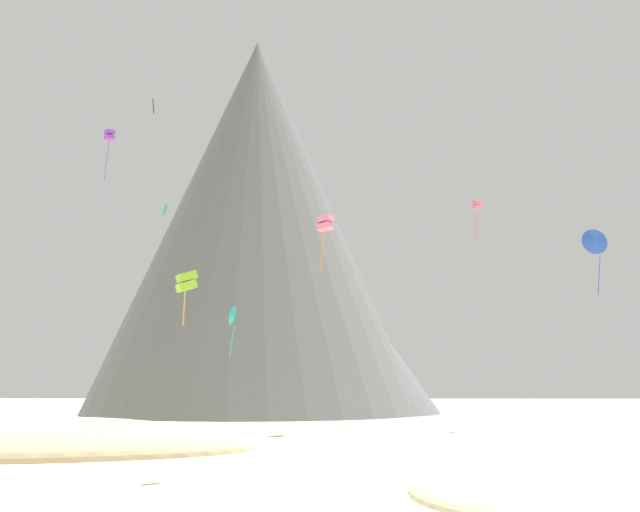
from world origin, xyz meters
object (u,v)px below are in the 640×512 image
at_px(kite_lime_low, 187,282).
at_px(kite_rainbow_mid, 477,206).
at_px(kite_green_mid, 165,210).
at_px(kite_black_high, 153,107).
at_px(kite_violet_high, 109,136).
at_px(kite_blue_mid, 595,242).
at_px(kite_teal_low, 233,317).
at_px(rock_massif, 266,261).
at_px(kite_pink_mid, 325,223).

height_order(kite_lime_low, kite_rainbow_mid, kite_rainbow_mid).
height_order(kite_green_mid, kite_rainbow_mid, kite_rainbow_mid).
xyz_separation_m(kite_black_high, kite_lime_low, (9.18, -23.68, -21.72)).
bearing_deg(kite_violet_high, kite_black_high, 86.49).
bearing_deg(kite_lime_low, kite_violet_high, 5.48).
bearing_deg(kite_lime_low, kite_blue_mid, -84.52).
distance_m(kite_teal_low, kite_rainbow_mid, 27.88).
bearing_deg(kite_violet_high, kite_teal_low, 22.17).
relative_size(kite_teal_low, kite_black_high, 2.84).
relative_size(kite_green_mid, kite_lime_low, 0.28).
distance_m(rock_massif, kite_rainbow_mid, 43.28).
bearing_deg(kite_black_high, kite_rainbow_mid, -54.22).
bearing_deg(kite_pink_mid, kite_blue_mid, -59.87).
bearing_deg(kite_black_high, kite_lime_low, -122.70).
height_order(rock_massif, kite_green_mid, rock_massif).
relative_size(kite_blue_mid, kite_black_high, 4.20).
bearing_deg(kite_teal_low, kite_rainbow_mid, -56.26).
height_order(kite_violet_high, kite_blue_mid, kite_violet_high).
distance_m(rock_massif, kite_violet_high, 39.92).
bearing_deg(rock_massif, kite_black_high, -103.06).
relative_size(kite_black_high, kite_lime_low, 0.40).
distance_m(kite_green_mid, kite_rainbow_mid, 31.19).
bearing_deg(kite_lime_low, kite_rainbow_mid, -71.95).
bearing_deg(kite_lime_low, kite_black_high, -4.80).
bearing_deg(kite_blue_mid, kite_rainbow_mid, 163.56).
distance_m(rock_massif, kite_lime_low, 59.50).
height_order(kite_blue_mid, kite_lime_low, kite_blue_mid).
distance_m(kite_violet_high, kite_pink_mid, 24.63).
height_order(rock_massif, kite_lime_low, rock_massif).
distance_m(kite_blue_mid, kite_lime_low, 41.88).
height_order(kite_teal_low, kite_lime_low, kite_lime_low).
bearing_deg(kite_black_high, kite_violet_high, 161.17).
bearing_deg(kite_pink_mid, rock_massif, 33.62).
bearing_deg(kite_teal_low, kite_black_high, 54.20).
distance_m(kite_blue_mid, kite_green_mid, 41.13).
distance_m(kite_green_mid, kite_black_high, 18.18).
bearing_deg(kite_black_high, kite_pink_mid, -74.34).
distance_m(kite_violet_high, kite_rainbow_mid, 37.93).
distance_m(kite_teal_low, kite_pink_mid, 12.46).
height_order(kite_teal_low, kite_black_high, kite_black_high).
xyz_separation_m(kite_violet_high, kite_black_high, (3.71, 2.61, 4.03)).
distance_m(kite_black_high, kite_rainbow_mid, 35.27).
bearing_deg(kite_blue_mid, kite_black_high, 170.64).
height_order(kite_blue_mid, kite_pink_mid, kite_pink_mid).
bearing_deg(kite_blue_mid, kite_teal_low, -172.61).
bearing_deg(kite_pink_mid, kite_rainbow_mid, -46.46).
relative_size(kite_teal_low, kite_lime_low, 1.14).
bearing_deg(kite_teal_low, kite_violet_high, 70.10).
bearing_deg(rock_massif, kite_rainbow_mid, -54.10).
xyz_separation_m(kite_teal_low, kite_green_mid, (-6.15, -0.57, 9.41)).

